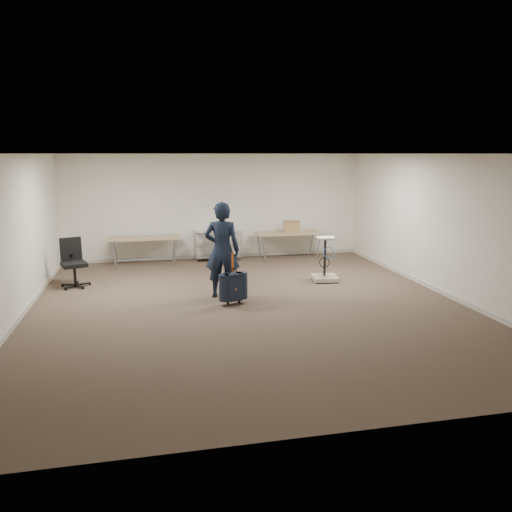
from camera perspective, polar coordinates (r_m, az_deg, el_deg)
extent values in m
plane|color=#4A392D|center=(9.44, -0.91, -5.66)|extent=(9.00, 9.00, 0.00)
plane|color=silver|center=(13.53, -4.66, 5.61)|extent=(8.00, 0.00, 8.00)
plane|color=silver|center=(4.88, 9.43, -5.19)|extent=(8.00, 0.00, 8.00)
plane|color=silver|center=(9.23, -26.10, 1.69)|extent=(0.00, 9.00, 9.00)
plane|color=silver|center=(10.64, 20.75, 3.28)|extent=(0.00, 9.00, 9.00)
plane|color=silver|center=(9.01, -0.96, 11.60)|extent=(8.00, 8.00, 0.00)
cube|color=beige|center=(13.72, -4.56, -0.01)|extent=(8.00, 0.02, 0.10)
cube|color=beige|center=(9.53, -25.32, -6.33)|extent=(0.02, 9.00, 0.10)
cube|color=beige|center=(10.89, 20.20, -3.76)|extent=(0.02, 9.00, 0.10)
cube|color=#94805A|center=(12.96, -12.65, 2.04)|extent=(1.80, 0.75, 0.03)
cylinder|color=gray|center=(13.06, -12.54, -0.39)|extent=(1.50, 0.02, 0.02)
cylinder|color=gray|center=(12.76, -15.95, 0.06)|extent=(0.13, 0.04, 0.69)
cylinder|color=gray|center=(12.74, -9.21, 0.34)|extent=(0.13, 0.04, 0.69)
cylinder|color=gray|center=(13.35, -15.79, 0.56)|extent=(0.13, 0.04, 0.69)
cylinder|color=gray|center=(13.33, -9.35, 0.83)|extent=(0.13, 0.04, 0.69)
cube|color=#94805A|center=(13.46, 3.75, 2.65)|extent=(1.80, 0.75, 0.03)
cylinder|color=gray|center=(13.56, 3.72, 0.30)|extent=(1.50, 0.02, 0.02)
cylinder|color=gray|center=(13.06, 0.92, 0.76)|extent=(0.13, 0.04, 0.69)
cylinder|color=gray|center=(13.47, 7.15, 1.01)|extent=(0.13, 0.04, 0.69)
cylinder|color=gray|center=(13.63, 0.35, 1.22)|extent=(0.13, 0.04, 0.69)
cylinder|color=gray|center=(14.03, 6.34, 1.45)|extent=(0.13, 0.04, 0.69)
cylinder|color=silver|center=(13.09, -6.89, 0.94)|extent=(0.02, 0.02, 0.80)
cylinder|color=silver|center=(13.25, -1.72, 1.15)|extent=(0.02, 0.02, 0.80)
cylinder|color=silver|center=(13.53, -7.07, 1.28)|extent=(0.02, 0.02, 0.80)
cylinder|color=silver|center=(13.68, -2.06, 1.48)|extent=(0.02, 0.02, 0.80)
cube|color=silver|center=(13.43, -4.40, -0.04)|extent=(1.20, 0.45, 0.02)
cube|color=silver|center=(13.37, -4.43, 1.43)|extent=(1.20, 0.45, 0.02)
cube|color=silver|center=(13.31, -4.45, 2.83)|extent=(1.20, 0.45, 0.01)
imported|color=black|center=(9.79, -3.90, 0.68)|extent=(0.79, 0.63, 1.90)
cube|color=black|center=(9.42, -2.61, -3.51)|extent=(0.41, 0.30, 0.50)
cube|color=black|center=(9.50, -2.64, -5.03)|extent=(0.36, 0.23, 0.03)
cylinder|color=black|center=(9.46, -3.24, -5.43)|extent=(0.04, 0.07, 0.07)
cylinder|color=black|center=(9.55, -1.96, -5.25)|extent=(0.04, 0.07, 0.07)
torus|color=black|center=(9.35, -2.63, -1.85)|extent=(0.16, 0.06, 0.16)
cube|color=#F85F0D|center=(9.32, -2.69, -0.72)|extent=(0.03, 0.01, 0.39)
cylinder|color=black|center=(11.38, -19.92, -3.11)|extent=(0.63, 0.63, 0.09)
cylinder|color=black|center=(11.33, -20.00, -2.05)|extent=(0.06, 0.06, 0.42)
cube|color=black|center=(11.28, -20.08, -0.91)|extent=(0.62, 0.62, 0.08)
cube|color=black|center=(11.45, -20.41, 0.75)|extent=(0.44, 0.20, 0.51)
cube|color=beige|center=(11.33, 7.87, -2.49)|extent=(0.60, 0.60, 0.09)
cylinder|color=black|center=(11.07, 7.19, -3.04)|extent=(0.06, 0.06, 0.04)
cylinder|color=black|center=(11.27, 7.85, -0.08)|extent=(0.05, 0.05, 0.87)
cube|color=beige|center=(11.14, 8.00, 2.04)|extent=(0.42, 0.37, 0.04)
torus|color=blue|center=(11.14, 8.37, 0.33)|extent=(0.29, 0.14, 0.27)
cube|color=#9A7748|center=(13.40, 4.08, 3.35)|extent=(0.48, 0.40, 0.31)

